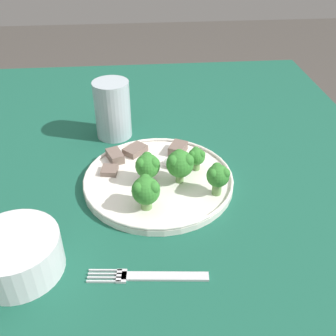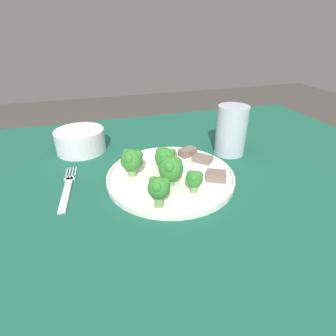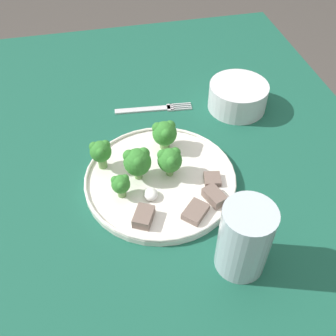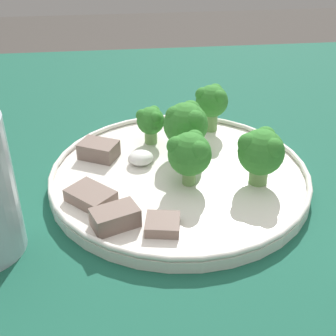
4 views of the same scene
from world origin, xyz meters
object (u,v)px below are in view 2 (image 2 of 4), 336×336
object	(u,v)px
drinking_glass	(231,133)
cream_bowl	(81,141)
fork	(68,188)
dinner_plate	(169,176)

from	to	relation	value
drinking_glass	cream_bowl	bearing A→B (deg)	161.16
fork	drinking_glass	world-z (taller)	drinking_glass
dinner_plate	drinking_glass	distance (m)	0.22
dinner_plate	fork	size ratio (longest dim) A/B	1.60
cream_bowl	drinking_glass	size ratio (longest dim) A/B	1.02
dinner_plate	drinking_glass	world-z (taller)	drinking_glass
fork	drinking_glass	distance (m)	0.43
dinner_plate	cream_bowl	xyz separation A→B (m)	(-0.19, 0.22, 0.02)
dinner_plate	fork	bearing A→B (deg)	172.47
fork	drinking_glass	size ratio (longest dim) A/B	1.37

